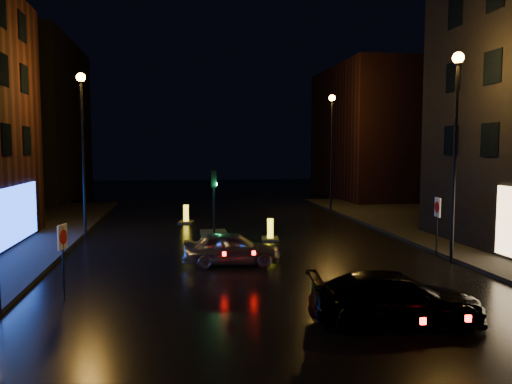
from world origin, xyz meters
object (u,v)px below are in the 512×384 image
dark_sedan (396,299)px  bollard_far (186,219)px  road_sign_left (63,243)px  road_sign_right (437,212)px  silver_hatchback (232,248)px  traffic_signal (214,226)px  bollard_near (270,235)px

dark_sedan → bollard_far: 19.47m
road_sign_left → road_sign_right: bearing=29.2°
road_sign_left → road_sign_right: road_sign_right is taller
silver_hatchback → dark_sedan: dark_sedan is taller
bollard_far → dark_sedan: bearing=-64.9°
traffic_signal → road_sign_left: bearing=-116.8°
silver_hatchback → dark_sedan: (3.54, -7.35, 0.01)m
traffic_signal → road_sign_right: bearing=-36.1°
bollard_far → road_sign_left: (-4.00, -15.22, 1.50)m
dark_sedan → road_sign_left: 9.85m
bollard_far → traffic_signal: bearing=-63.0°
silver_hatchback → road_sign_right: size_ratio=1.54×
traffic_signal → road_sign_right: traffic_signal is taller
traffic_signal → bollard_far: bearing=107.1°
silver_hatchback → dark_sedan: 8.16m
bollard_near → bollard_far: (-4.08, 6.46, 0.01)m
dark_sedan → road_sign_left: bearing=75.5°
bollard_near → road_sign_right: bearing=-28.6°
silver_hatchback → road_sign_right: 8.99m
road_sign_right → bollard_far: bearing=-37.4°
silver_hatchback → road_sign_left: 6.83m
traffic_signal → bollard_near: 3.32m
bollard_near → road_sign_left: road_sign_left is taller
traffic_signal → bollard_near: bearing=-35.7°
road_sign_left → road_sign_right: (14.49, 4.05, 0.14)m
silver_hatchback → bollard_near: (2.50, 4.97, -0.42)m
road_sign_left → bollard_far: bearing=88.9°
bollard_near → bollard_far: bollard_far is taller
silver_hatchback → road_sign_left: road_sign_left is taller
dark_sedan → road_sign_left: size_ratio=1.99×
bollard_far → road_sign_left: road_sign_left is taller
traffic_signal → road_sign_left: (-5.39, -10.69, 1.24)m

